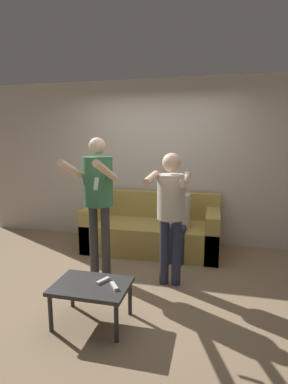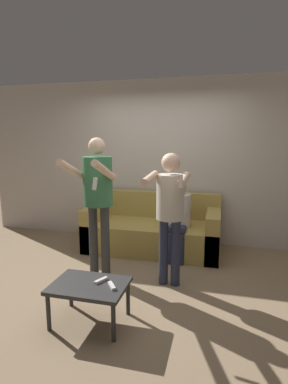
# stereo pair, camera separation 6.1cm
# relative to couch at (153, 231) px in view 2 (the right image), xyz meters

# --- Properties ---
(ground_plane) EXTENTS (14.00, 14.00, 0.00)m
(ground_plane) POSITION_rel_couch_xyz_m (0.00, -1.15, -0.30)
(ground_plane) COLOR #937A5B
(wall_back) EXTENTS (6.40, 0.06, 2.70)m
(wall_back) POSITION_rel_couch_xyz_m (0.00, 0.49, 1.05)
(wall_back) COLOR beige
(wall_back) RESTS_ON ground_plane
(couch) EXTENTS (2.06, 0.93, 0.88)m
(couch) POSITION_rel_couch_xyz_m (0.00, 0.00, 0.00)
(couch) COLOR #AD9347
(couch) RESTS_ON ground_plane
(person_standing_left) EXTENTS (0.48, 0.76, 1.76)m
(person_standing_left) POSITION_rel_couch_xyz_m (-0.45, -1.12, 0.83)
(person_standing_left) COLOR #383838
(person_standing_left) RESTS_ON ground_plane
(person_standing_right) EXTENTS (0.44, 0.70, 1.58)m
(person_standing_right) POSITION_rel_couch_xyz_m (0.45, -1.12, 0.70)
(person_standing_right) COLOR #282D47
(person_standing_right) RESTS_ON ground_plane
(person_seated) EXTENTS (0.34, 0.54, 1.17)m
(person_seated) POSITION_rel_couch_xyz_m (0.43, -0.22, 0.35)
(person_seated) COLOR #282D47
(person_seated) RESTS_ON ground_plane
(coffee_table) EXTENTS (0.71, 0.50, 0.39)m
(coffee_table) POSITION_rel_couch_xyz_m (-0.16, -2.05, 0.05)
(coffee_table) COLOR #2D2D2D
(coffee_table) RESTS_ON ground_plane
(remote_near) EXTENTS (0.12, 0.14, 0.02)m
(remote_near) POSITION_rel_couch_xyz_m (0.07, -2.05, 0.11)
(remote_near) COLOR white
(remote_near) RESTS_ON coffee_table
(remote_far) EXTENTS (0.10, 0.15, 0.02)m
(remote_far) POSITION_rel_couch_xyz_m (-0.07, -1.98, 0.11)
(remote_far) COLOR white
(remote_far) RESTS_ON coffee_table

